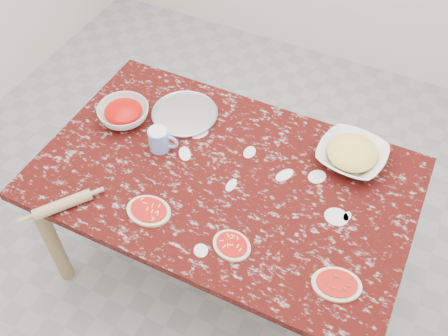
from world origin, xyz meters
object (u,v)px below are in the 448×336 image
cheese_bowl (351,156)px  sauce_bowl (124,114)px  rolling_pin (62,205)px  pizza_tray (185,114)px  flour_mug (160,139)px  worktable (224,188)px

cheese_bowl → sauce_bowl: bearing=-168.4°
sauce_bowl → rolling_pin: bearing=-83.6°
pizza_tray → flour_mug: 0.24m
worktable → flour_mug: (-0.33, 0.02, 0.14)m
cheese_bowl → rolling_pin: bearing=-142.1°
flour_mug → sauce_bowl: bearing=161.3°
worktable → rolling_pin: rolling_pin is taller
pizza_tray → flour_mug: flour_mug is taller
sauce_bowl → rolling_pin: sauce_bowl is taller
flour_mug → rolling_pin: 0.50m
sauce_bowl → cheese_bowl: (1.03, 0.21, -0.00)m
pizza_tray → rolling_pin: rolling_pin is taller
cheese_bowl → flour_mug: bearing=-159.5°
worktable → pizza_tray: bearing=142.6°
flour_mug → pizza_tray: bearing=91.4°
flour_mug → worktable: bearing=-3.7°
sauce_bowl → cheese_bowl: size_ratio=0.82×
worktable → cheese_bowl: size_ratio=5.52×
worktable → sauce_bowl: sauce_bowl is taller
worktable → sauce_bowl: (-0.57, 0.10, 0.12)m
cheese_bowl → rolling_pin: 1.23m
flour_mug → rolling_pin: bearing=-111.9°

